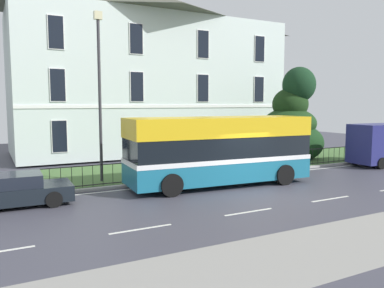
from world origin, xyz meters
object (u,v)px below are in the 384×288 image
(white_panel_van, at_px, (384,144))
(parked_hatchback_00, at_px, (11,191))
(single_decker_bus, at_px, (219,150))
(litter_bin, at_px, (209,163))
(evergreen_tree, at_px, (293,123))
(georgian_townhouse, at_px, (148,71))
(street_lamp_post, at_px, (100,87))

(white_panel_van, distance_m, parked_hatchback_00, 20.80)
(single_decker_bus, xyz_separation_m, litter_bin, (0.87, 2.42, -1.03))
(evergreen_tree, height_order, litter_bin, evergreen_tree)
(litter_bin, bearing_deg, evergreen_tree, 16.51)
(single_decker_bus, bearing_deg, georgian_townhouse, 85.87)
(street_lamp_post, xyz_separation_m, litter_bin, (5.62, -0.49, -3.91))
(street_lamp_post, distance_m, litter_bin, 6.86)
(street_lamp_post, bearing_deg, parked_hatchback_00, -147.90)
(evergreen_tree, bearing_deg, georgian_townhouse, 128.37)
(georgian_townhouse, relative_size, parked_hatchback_00, 4.88)
(white_panel_van, bearing_deg, single_decker_bus, -176.08)
(white_panel_van, height_order, street_lamp_post, street_lamp_post)
(georgian_townhouse, relative_size, white_panel_van, 4.10)
(georgian_townhouse, relative_size, street_lamp_post, 2.59)
(georgian_townhouse, distance_m, white_panel_van, 17.52)
(georgian_townhouse, relative_size, evergreen_tree, 3.19)
(single_decker_bus, bearing_deg, litter_bin, 73.72)
(single_decker_bus, xyz_separation_m, street_lamp_post, (-4.75, 2.91, 2.88))
(single_decker_bus, relative_size, street_lamp_post, 1.12)
(evergreen_tree, relative_size, street_lamp_post, 0.81)
(single_decker_bus, bearing_deg, evergreen_tree, 31.98)
(white_panel_van, bearing_deg, street_lamp_post, 173.70)
(evergreen_tree, distance_m, litter_bin, 8.50)
(georgian_townhouse, height_order, single_decker_bus, georgian_townhouse)
(evergreen_tree, distance_m, parked_hatchback_00, 18.23)
(evergreen_tree, bearing_deg, litter_bin, -163.49)
(georgian_townhouse, relative_size, litter_bin, 19.70)
(single_decker_bus, distance_m, white_panel_van, 12.03)
(evergreen_tree, bearing_deg, parked_hatchback_00, -166.00)
(parked_hatchback_00, xyz_separation_m, litter_bin, (9.64, 2.03, 0.05))
(parked_hatchback_00, xyz_separation_m, street_lamp_post, (4.02, 2.52, 3.96))
(georgian_townhouse, bearing_deg, parked_hatchback_00, -128.74)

